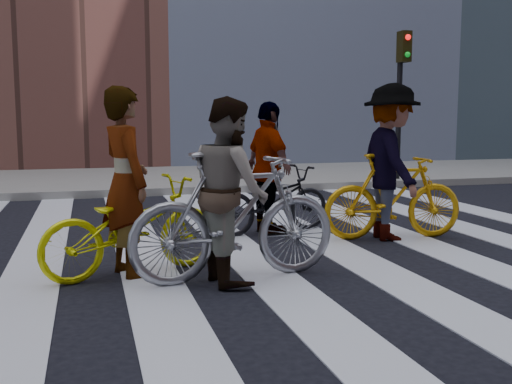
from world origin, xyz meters
name	(u,v)px	position (x,y,z in m)	size (l,w,h in m)	color
ground	(286,248)	(0.00, 0.00, 0.00)	(100.00, 100.00, 0.00)	black
sidewalk_far	(185,178)	(0.00, 7.50, 0.07)	(100.00, 5.00, 0.15)	gray
zebra_crosswalk	(286,248)	(0.00, 0.00, 0.01)	(8.25, 10.00, 0.01)	silver
traffic_signal	(401,81)	(4.40, 5.32, 2.28)	(0.22, 0.42, 3.33)	black
bike_yellow_left	(132,227)	(-1.80, -0.71, 0.47)	(0.63, 1.80, 0.94)	#D7DA0C
bike_silver_mid	(235,216)	(-0.89, -1.17, 0.60)	(0.57, 2.01, 1.21)	#93949C
bike_yellow_right	(393,196)	(1.45, 0.16, 0.53)	(0.50, 1.78, 1.07)	orange
bike_dark_rear	(272,200)	(0.11, 0.92, 0.44)	(0.58, 1.67, 0.88)	black
rider_left	(126,182)	(-1.85, -0.71, 0.90)	(0.66, 0.43, 1.80)	slate
rider_mid	(230,190)	(-0.94, -1.17, 0.85)	(0.83, 0.64, 1.70)	slate
rider_right	(391,162)	(1.40, 0.16, 0.96)	(1.24, 0.71, 1.92)	slate
rider_rear	(269,168)	(0.06, 0.92, 0.86)	(1.01, 0.42, 1.72)	slate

